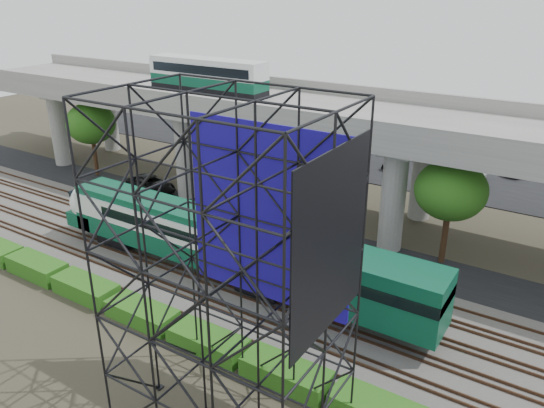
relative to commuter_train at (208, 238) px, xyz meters
The scene contains 13 objects.
ground 3.68m from the commuter_train, 119.05° to the right, with size 140.00×140.00×0.00m, color #474233.
ballast_bed 3.00m from the commuter_train, behind, with size 90.00×12.00×0.20m, color slate.
service_road 9.03m from the commuter_train, 97.45° to the left, with size 90.00×5.00×0.08m, color black.
parking_lot 32.15m from the commuter_train, 91.99° to the left, with size 90.00×18.00×0.08m, color black.
harbor_water 54.09m from the commuter_train, 91.18° to the left, with size 140.00×40.00×0.03m, color #495D78.
rail_tracks 2.83m from the commuter_train, behind, with size 90.00×9.52×0.16m.
commuter_train is the anchor object (origin of this frame).
overpass 15.09m from the commuter_train, 97.43° to the left, with size 80.00×12.00×12.40m.
scaffold_tower 14.37m from the commuter_train, 47.17° to the right, with size 9.36×6.36×15.00m.
hedge_strip 6.71m from the commuter_train, 90.95° to the right, with size 34.60×1.80×1.20m.
trees 15.53m from the commuter_train, 112.19° to the left, with size 40.94×16.94×7.69m.
suv 17.59m from the commuter_train, 147.38° to the left, with size 2.54×5.51×1.53m, color black.
parked_cars 31.75m from the commuter_train, 89.74° to the left, with size 37.27×9.56×1.31m.
Camera 1 is at (21.82, -22.59, 18.61)m, focal length 35.00 mm.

